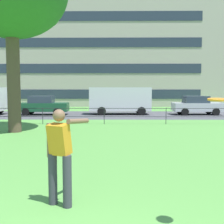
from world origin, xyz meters
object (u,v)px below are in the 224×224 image
at_px(car_dark_green_far_right, 43,105).
at_px(panel_van_far_left, 120,99).
at_px(person_thrower, 60,154).
at_px(frisbee, 217,100).
at_px(car_silver_center, 197,105).
at_px(apartment_building_background, 82,49).

distance_m(car_dark_green_far_right, panel_van_far_left, 6.36).
height_order(person_thrower, panel_van_far_left, panel_van_far_left).
xyz_separation_m(frisbee, car_silver_center, (5.29, 19.28, -1.18)).
bearing_deg(frisbee, panel_van_far_left, 92.97).
xyz_separation_m(car_dark_green_far_right, car_silver_center, (12.63, 0.24, 0.00)).
bearing_deg(apartment_building_background, frisbee, -80.52).
bearing_deg(frisbee, apartment_building_background, 99.48).
relative_size(car_dark_green_far_right, car_silver_center, 1.00).
bearing_deg(panel_van_far_left, car_silver_center, -1.97).
distance_m(car_dark_green_far_right, car_silver_center, 12.63).
relative_size(person_thrower, apartment_building_background, 0.05).
bearing_deg(car_silver_center, panel_van_far_left, 178.03).
bearing_deg(frisbee, car_dark_green_far_right, 111.06).
height_order(frisbee, car_silver_center, frisbee).
bearing_deg(panel_van_far_left, person_thrower, -94.34).
bearing_deg(apartment_building_background, car_dark_green_far_right, -94.29).
distance_m(person_thrower, apartment_building_background, 36.03).
relative_size(car_dark_green_far_right, apartment_building_background, 0.12).
height_order(frisbee, panel_van_far_left, panel_van_far_left).
height_order(car_dark_green_far_right, apartment_building_background, apartment_building_background).
xyz_separation_m(person_thrower, car_dark_green_far_right, (-4.92, 18.03, -0.17)).
bearing_deg(car_dark_green_far_right, person_thrower, -74.74).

